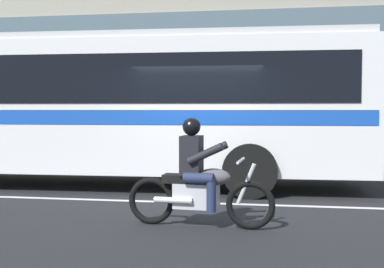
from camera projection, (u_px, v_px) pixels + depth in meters
The scene contains 5 objects.
ground_plane at pixel (197, 197), 9.45m from camera, with size 60.00×60.00×0.00m, color black.
sidewalk_curb at pixel (223, 164), 14.47m from camera, with size 28.00×3.80×0.15m, color #A39E93.
lane_center_stripe at pixel (192, 203), 8.85m from camera, with size 26.60×0.14×0.01m, color silver.
transit_bus at pixel (120, 100), 10.83m from camera, with size 10.66×2.89×3.22m.
motorcycle_with_rider at pixel (199, 181), 7.03m from camera, with size 2.14×0.64×1.56m.
Camera 1 is at (1.42, -9.27, 1.68)m, focal length 46.13 mm.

